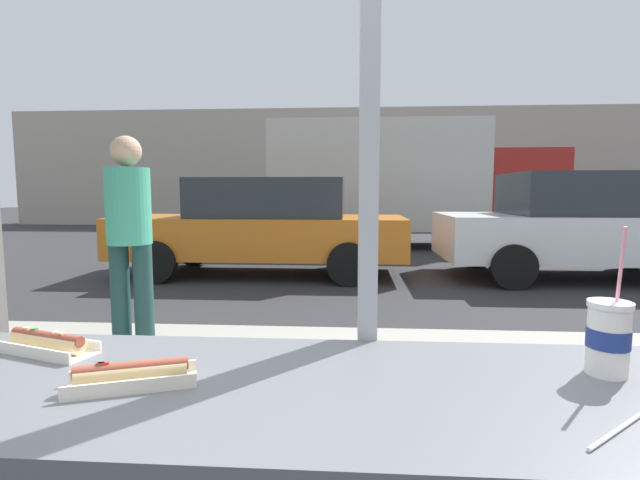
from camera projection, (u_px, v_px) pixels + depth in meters
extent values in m
plane|color=#2D2D30|center=(353.00, 261.00, 9.21)|extent=(60.00, 60.00, 0.00)
cube|color=#9E998E|center=(357.00, 405.00, 2.85)|extent=(16.00, 2.80, 0.14)
cube|color=#404245|center=(367.00, 346.00, 1.19)|extent=(2.20, 0.02, 0.02)
cube|color=#9E9EA3|center=(369.00, 88.00, 1.18)|extent=(0.05, 0.08, 1.28)
cube|color=#A89E8E|center=(353.00, 168.00, 19.03)|extent=(28.00, 1.20, 4.65)
cylinder|color=white|center=(608.00, 341.00, 0.97)|extent=(0.08, 0.08, 0.14)
cylinder|color=navy|center=(608.00, 338.00, 0.97)|extent=(0.08, 0.08, 0.04)
cylinder|color=black|center=(610.00, 309.00, 0.97)|extent=(0.07, 0.07, 0.01)
cylinder|color=white|center=(610.00, 304.00, 0.96)|extent=(0.09, 0.09, 0.01)
cylinder|color=pink|center=(620.00, 274.00, 0.95)|extent=(0.01, 0.04, 0.20)
cube|color=beige|center=(133.00, 385.00, 0.92)|extent=(0.25, 0.15, 0.01)
cube|color=beige|center=(130.00, 387.00, 0.88)|extent=(0.23, 0.09, 0.03)
cube|color=beige|center=(135.00, 372.00, 0.95)|extent=(0.23, 0.09, 0.03)
cylinder|color=#DBB77A|center=(132.00, 374.00, 0.92)|extent=(0.21, 0.11, 0.04)
cylinder|color=#9E4733|center=(132.00, 368.00, 0.91)|extent=(0.21, 0.10, 0.03)
cube|color=red|center=(100.00, 365.00, 0.90)|extent=(0.01, 0.01, 0.01)
cube|color=red|center=(106.00, 364.00, 0.90)|extent=(0.02, 0.01, 0.01)
cube|color=#337A2D|center=(101.00, 365.00, 0.90)|extent=(0.02, 0.02, 0.01)
cube|color=silver|center=(48.00, 351.00, 1.11)|extent=(0.26, 0.15, 0.01)
cube|color=silver|center=(31.00, 352.00, 1.07)|extent=(0.23, 0.08, 0.03)
cube|color=silver|center=(63.00, 341.00, 1.15)|extent=(0.23, 0.08, 0.03)
cylinder|color=#DBB77A|center=(47.00, 342.00, 1.11)|extent=(0.21, 0.10, 0.04)
cylinder|color=brown|center=(47.00, 337.00, 1.11)|extent=(0.21, 0.09, 0.03)
cube|color=beige|center=(56.00, 333.00, 1.10)|extent=(0.01, 0.01, 0.01)
cube|color=#337A2D|center=(34.00, 330.00, 1.12)|extent=(0.01, 0.01, 0.01)
cube|color=beige|center=(27.00, 329.00, 1.13)|extent=(0.01, 0.01, 0.01)
cube|color=beige|center=(62.00, 334.00, 1.09)|extent=(0.02, 0.01, 0.01)
cylinder|color=white|center=(617.00, 431.00, 0.74)|extent=(0.15, 0.13, 0.01)
cube|color=orange|center=(262.00, 236.00, 7.71)|extent=(4.66, 1.73, 0.64)
cube|color=#282D33|center=(269.00, 198.00, 7.64)|extent=(2.43, 1.52, 0.62)
cylinder|color=black|center=(349.00, 250.00, 8.50)|extent=(0.64, 0.18, 0.64)
cylinder|color=black|center=(349.00, 264.00, 6.79)|extent=(0.64, 0.18, 0.64)
cylinder|color=black|center=(194.00, 248.00, 8.70)|extent=(0.64, 0.18, 0.64)
cylinder|color=black|center=(155.00, 262.00, 6.98)|extent=(0.64, 0.18, 0.64)
cube|color=silver|center=(581.00, 237.00, 7.36)|extent=(4.31, 1.90, 0.69)
cube|color=#282D33|center=(584.00, 194.00, 7.29)|extent=(2.24, 1.67, 0.65)
cylinder|color=black|center=(632.00, 251.00, 8.25)|extent=(0.64, 0.18, 0.64)
cylinder|color=black|center=(477.00, 250.00, 8.43)|extent=(0.64, 0.18, 0.64)
cylinder|color=black|center=(513.00, 267.00, 6.55)|extent=(0.64, 0.18, 0.64)
cube|color=beige|center=(376.00, 177.00, 11.67)|extent=(5.12, 2.20, 2.59)
cube|color=maroon|center=(513.00, 190.00, 11.48)|extent=(1.90, 2.10, 1.90)
cylinder|color=black|center=(498.00, 226.00, 12.62)|extent=(0.90, 0.24, 0.90)
cylinder|color=black|center=(527.00, 233.00, 10.54)|extent=(0.90, 0.24, 0.90)
cylinder|color=black|center=(339.00, 225.00, 12.96)|extent=(0.90, 0.24, 0.90)
cylinder|color=black|center=(337.00, 232.00, 10.77)|extent=(0.90, 0.24, 0.90)
cylinder|color=#1E3E3C|center=(121.00, 299.00, 3.51)|extent=(0.14, 0.14, 0.84)
cylinder|color=#1E3E3C|center=(144.00, 300.00, 3.50)|extent=(0.14, 0.14, 0.84)
cylinder|color=teal|center=(128.00, 206.00, 3.43)|extent=(0.32, 0.32, 0.56)
sphere|color=tan|center=(126.00, 151.00, 3.39)|extent=(0.22, 0.22, 0.22)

